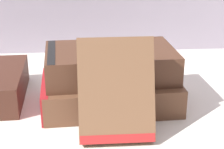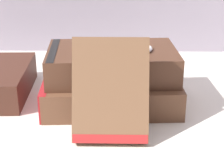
# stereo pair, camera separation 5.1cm
# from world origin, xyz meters

# --- Properties ---
(ground_plane) EXTENTS (3.00, 3.00, 0.00)m
(ground_plane) POSITION_xyz_m (0.00, 0.00, 0.00)
(ground_plane) COLOR silver
(book_flat_bottom) EXTENTS (0.23, 0.15, 0.05)m
(book_flat_bottom) POSITION_xyz_m (-0.01, 0.03, 0.02)
(book_flat_bottom) COLOR brown
(book_flat_bottom) RESTS_ON ground_plane
(book_flat_top) EXTENTS (0.22, 0.14, 0.05)m
(book_flat_top) POSITION_xyz_m (-0.00, 0.04, 0.07)
(book_flat_top) COLOR #4C2D1E
(book_flat_top) RESTS_ON book_flat_bottom
(book_leaning_front) EXTENTS (0.10, 0.07, 0.14)m
(book_leaning_front) POSITION_xyz_m (0.00, -0.07, 0.07)
(book_leaning_front) COLOR brown
(book_leaning_front) RESTS_ON ground_plane
(pocket_watch) EXTENTS (0.05, 0.06, 0.01)m
(pocket_watch) POSITION_xyz_m (0.04, 0.04, 0.10)
(pocket_watch) COLOR white
(pocket_watch) RESTS_ON book_flat_top
(reading_glasses) EXTENTS (0.10, 0.06, 0.00)m
(reading_glasses) POSITION_xyz_m (-0.07, 0.14, 0.00)
(reading_glasses) COLOR #ADADB2
(reading_glasses) RESTS_ON ground_plane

